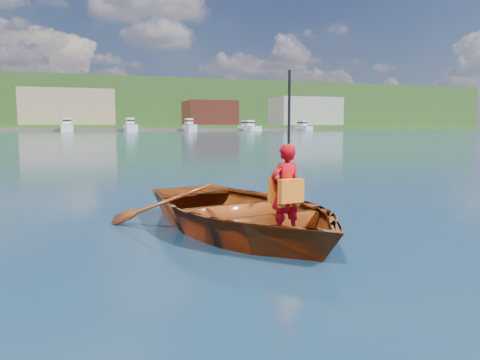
% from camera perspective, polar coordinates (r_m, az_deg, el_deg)
% --- Properties ---
extents(ground, '(600.00, 600.00, 0.00)m').
position_cam_1_polar(ground, '(6.94, 4.09, -5.99)').
color(ground, '#12273B').
rests_on(ground, ground).
extents(rowboat, '(3.78, 4.77, 0.89)m').
position_cam_1_polar(rowboat, '(6.74, 0.07, -3.80)').
color(rowboat, maroon).
rests_on(rowboat, ground).
extents(child_paddler, '(0.48, 0.39, 2.13)m').
position_cam_1_polar(child_paddler, '(6.00, 5.58, -1.21)').
color(child_paddler, '#B6070E').
rests_on(child_paddler, ground).
extents(shoreline, '(400.00, 140.00, 22.00)m').
position_cam_1_polar(shoreline, '(243.00, -18.82, 8.28)').
color(shoreline, '#345E25').
rests_on(shoreline, ground).
extents(dock, '(160.01, 11.61, 0.80)m').
position_cam_1_polar(dock, '(154.23, -19.84, 5.75)').
color(dock, brown).
rests_on(dock, ground).
extents(waterfront_buildings, '(202.00, 16.00, 14.00)m').
position_cam_1_polar(waterfront_buildings, '(171.40, -21.16, 8.20)').
color(waterfront_buildings, brown).
rests_on(waterfront_buildings, ground).
extents(marina_yachts, '(144.66, 13.65, 4.38)m').
position_cam_1_polar(marina_yachts, '(149.54, -18.64, 6.17)').
color(marina_yachts, silver).
rests_on(marina_yachts, ground).
extents(hillside_trees, '(316.07, 84.98, 25.47)m').
position_cam_1_polar(hillside_trees, '(252.36, -17.19, 10.42)').
color(hillside_trees, '#382314').
rests_on(hillside_trees, ground).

